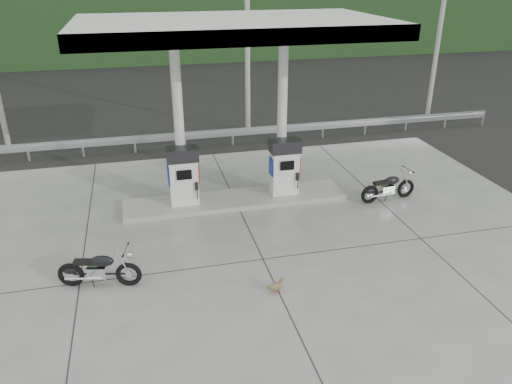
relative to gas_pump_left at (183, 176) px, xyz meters
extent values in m
plane|color=black|center=(1.60, -2.50, -1.07)|extent=(160.00, 160.00, 0.00)
cube|color=slate|center=(1.60, -2.50, -1.06)|extent=(18.00, 14.00, 0.02)
cube|color=gray|center=(1.60, 0.00, -0.98)|extent=(7.00, 1.40, 0.15)
cylinder|color=white|center=(0.00, 0.40, 1.60)|extent=(0.30, 0.30, 5.00)
cylinder|color=white|center=(3.20, 0.40, 1.60)|extent=(0.30, 0.30, 5.00)
cube|color=silver|center=(1.60, 0.00, 4.30)|extent=(8.50, 5.00, 0.40)
cube|color=black|center=(1.60, 9.00, -1.07)|extent=(60.00, 7.00, 0.01)
cylinder|color=gray|center=(3.60, 7.00, 2.93)|extent=(0.22, 0.22, 8.00)
cylinder|color=gray|center=(12.60, 7.00, 2.93)|extent=(0.22, 0.22, 8.00)
cube|color=black|center=(1.60, 27.50, 1.93)|extent=(80.00, 6.00, 6.00)
camera|label=1|loc=(-1.16, -14.07, 5.85)|focal=35.00mm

